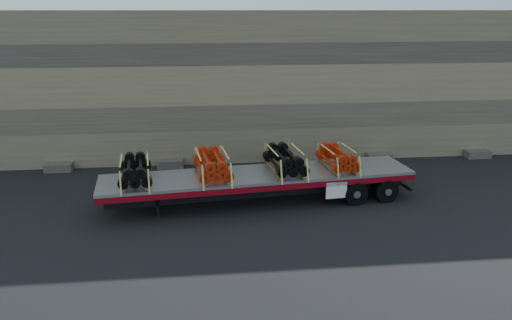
# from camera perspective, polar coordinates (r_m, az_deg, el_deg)

# --- Properties ---
(ground) EXTENTS (120.00, 120.00, 0.00)m
(ground) POSITION_cam_1_polar(r_m,az_deg,el_deg) (19.09, -1.47, -4.82)
(ground) COLOR black
(ground) RESTS_ON ground
(rock_wall) EXTENTS (44.00, 3.00, 7.00)m
(rock_wall) POSITION_cam_1_polar(r_m,az_deg,el_deg) (24.47, -2.80, 8.53)
(rock_wall) COLOR #7A6B54
(rock_wall) RESTS_ON ground
(trailer) EXTENTS (11.85, 3.52, 1.17)m
(trailer) POSITION_cam_1_polar(r_m,az_deg,el_deg) (18.85, 0.27, -3.21)
(trailer) COLOR #B4B7BC
(trailer) RESTS_ON ground
(bundle_front) EXTENTS (1.36, 2.34, 0.79)m
(bundle_front) POSITION_cam_1_polar(r_m,az_deg,el_deg) (18.13, -13.65, -1.26)
(bundle_front) COLOR black
(bundle_front) RESTS_ON trailer
(bundle_midfront) EXTENTS (1.45, 2.50, 0.85)m
(bundle_midfront) POSITION_cam_1_polar(r_m,az_deg,el_deg) (18.24, -5.03, -0.63)
(bundle_midfront) COLOR #B32309
(bundle_midfront) RESTS_ON trailer
(bundle_midrear) EXTENTS (1.42, 2.46, 0.83)m
(bundle_midrear) POSITION_cam_1_polar(r_m,az_deg,el_deg) (18.77, 3.31, -0.10)
(bundle_midrear) COLOR black
(bundle_midrear) RESTS_ON trailer
(bundle_rear) EXTENTS (1.28, 2.21, 0.75)m
(bundle_rear) POSITION_cam_1_polar(r_m,az_deg,el_deg) (19.44, 9.30, 0.17)
(bundle_rear) COLOR #B32309
(bundle_rear) RESTS_ON trailer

